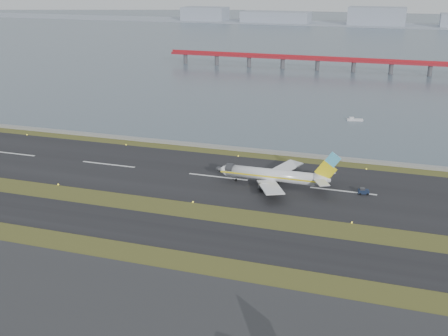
{
  "coord_description": "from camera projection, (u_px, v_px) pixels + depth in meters",
  "views": [
    {
      "loc": [
        55.16,
        -131.3,
        62.61
      ],
      "look_at": [
        4.63,
        22.0,
        6.29
      ],
      "focal_mm": 45.0,
      "sensor_mm": 36.0,
      "label": 1
    }
  ],
  "objects": [
    {
      "name": "runway_strip",
      "position": [
        218.0,
        177.0,
        181.56
      ],
      "size": [
        1000.0,
        45.0,
        0.1
      ],
      "primitive_type": "cube",
      "color": "black",
      "rests_on": "ground"
    },
    {
      "name": "bay_water",
      "position": [
        355.0,
        38.0,
        567.16
      ],
      "size": [
        1400.0,
        800.0,
        1.3
      ],
      "primitive_type": "cube",
      "color": "#465864",
      "rests_on": "ground"
    },
    {
      "name": "airliner",
      "position": [
        275.0,
        175.0,
        173.0
      ],
      "size": [
        38.52,
        32.89,
        12.8
      ],
      "color": "white",
      "rests_on": "ground"
    },
    {
      "name": "apron_strip",
      "position": [
        72.0,
        325.0,
        105.33
      ],
      "size": [
        1000.0,
        50.0,
        0.1
      ],
      "primitive_type": "cube",
      "color": "#2F2F32",
      "rests_on": "ground"
    },
    {
      "name": "seawall",
      "position": [
        244.0,
        149.0,
        208.31
      ],
      "size": [
        1000.0,
        2.5,
        1.0
      ],
      "primitive_type": "cube",
      "color": "gray",
      "rests_on": "ground"
    },
    {
      "name": "taxiway_strip",
      "position": [
        165.0,
        230.0,
        143.89
      ],
      "size": [
        1000.0,
        18.0,
        0.1
      ],
      "primitive_type": "cube",
      "color": "black",
      "rests_on": "ground"
    },
    {
      "name": "far_shoreline",
      "position": [
        380.0,
        20.0,
        704.61
      ],
      "size": [
        1400.0,
        80.0,
        60.5
      ],
      "color": "#929CAD",
      "rests_on": "ground"
    },
    {
      "name": "ground",
      "position": [
        183.0,
        213.0,
        154.67
      ],
      "size": [
        1000.0,
        1000.0,
        0.0
      ],
      "primitive_type": "plane",
      "color": "#414D1B",
      "rests_on": "ground"
    },
    {
      "name": "red_pier",
      "position": [
        354.0,
        61.0,
        370.54
      ],
      "size": [
        260.0,
        5.0,
        10.2
      ],
      "color": "#A91D27",
      "rests_on": "ground"
    },
    {
      "name": "pushback_tug",
      "position": [
        363.0,
        191.0,
        167.19
      ],
      "size": [
        3.48,
        2.51,
        2.01
      ],
      "rotation": [
        0.0,
        0.0,
        0.25
      ],
      "color": "#131E36",
      "rests_on": "ground"
    },
    {
      "name": "workboat_near",
      "position": [
        354.0,
        120.0,
        250.45
      ],
      "size": [
        7.32,
        3.67,
        1.7
      ],
      "rotation": [
        0.0,
        0.0,
        0.22
      ],
      "color": "silver",
      "rests_on": "ground"
    }
  ]
}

